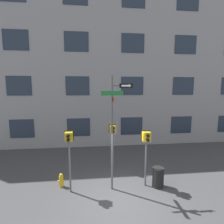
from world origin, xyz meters
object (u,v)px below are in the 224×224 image
Objects in this scene: pedestrian_signal_right at (146,143)px; trash_bin at (158,177)px; street_sign_pole at (114,124)px; pedestrian_signal_left at (69,145)px; pedestrian_signal_across at (113,134)px; fire_hydrant at (61,180)px.

trash_bin is at bearing -16.11° from pedestrian_signal_right.
pedestrian_signal_left is (-1.85, -0.02, -0.84)m from street_sign_pole.
street_sign_pole is 2.16m from pedestrian_signal_across.
pedestrian_signal_right is at bearing 4.00° from street_sign_pole.
street_sign_pole is 1.86× the size of pedestrian_signal_left.
pedestrian_signal_right is 2.85× the size of trash_bin.
fire_hydrant is at bearing 173.55° from trash_bin.
fire_hydrant is at bearing 135.38° from pedestrian_signal_left.
fire_hydrant is at bearing 174.96° from pedestrian_signal_right.
trash_bin is at bearing -47.79° from pedestrian_signal_across.
pedestrian_signal_right is at bearing -55.32° from pedestrian_signal_across.
street_sign_pole reaches higher than trash_bin.
street_sign_pole is 1.71m from pedestrian_signal_right.
pedestrian_signal_across is at bearing 124.68° from pedestrian_signal_right.
pedestrian_signal_right is (1.47, 0.10, -0.88)m from street_sign_pole.
fire_hydrant is (-2.51, -1.50, -1.65)m from pedestrian_signal_across.
fire_hydrant is 0.70× the size of trash_bin.
fire_hydrant is at bearing 169.32° from street_sign_pole.
pedestrian_signal_across is (-1.27, 1.83, -0.06)m from pedestrian_signal_right.
pedestrian_signal_right is 2.23m from pedestrian_signal_across.
pedestrian_signal_right reaches higher than trash_bin.
pedestrian_signal_left is at bearing -136.28° from pedestrian_signal_across.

